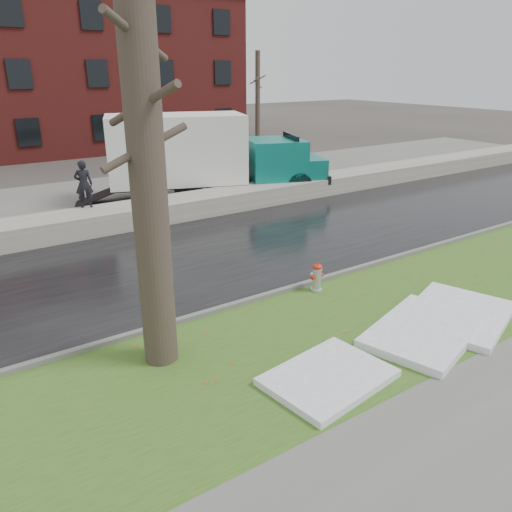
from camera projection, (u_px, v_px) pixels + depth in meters
ground at (270, 321)px, 11.23m from camera, size 120.00×120.00×0.00m
verge at (305, 344)px, 10.25m from camera, size 60.00×4.50×0.04m
sidewalk at (467, 453)px, 7.35m from camera, size 60.00×3.00×0.05m
road at (181, 260)px, 14.71m from camera, size 60.00×7.00×0.03m
parking_lot at (93, 201)px, 21.29m from camera, size 60.00×9.00×0.03m
curb at (246, 302)px, 11.98m from camera, size 60.00×0.15×0.14m
snowbank at (129, 216)px, 17.84m from camera, size 60.00×1.60×0.75m
brick_building at (37, 73)px, 33.74m from camera, size 26.00×12.00×10.00m
bg_tree_right at (258, 96)px, 37.02m from camera, size 1.40×1.62×6.50m
fire_hydrant at (317, 276)px, 12.52m from camera, size 0.37×0.32×0.75m
tree at (146, 152)px, 8.32m from camera, size 1.64×1.94×7.90m
box_truck at (204, 155)px, 21.13m from camera, size 10.63×5.37×3.56m
worker at (84, 184)px, 17.20m from camera, size 0.70×0.57×1.65m
snow_patch_near at (457, 314)px, 11.27m from camera, size 3.11×2.74×0.16m
snow_patch_far at (328, 377)px, 8.99m from camera, size 2.39×1.87×0.14m
snow_patch_side at (424, 331)px, 10.52m from camera, size 3.20×2.52×0.18m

